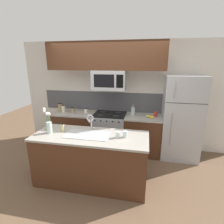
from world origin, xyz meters
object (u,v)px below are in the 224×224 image
at_px(storage_jar_tall, 60,107).
at_px(storage_jar_medium, 63,109).
at_px(storage_jar_short, 73,110).
at_px(banana_bunch, 150,117).
at_px(spare_glass, 125,134).
at_px(stove_range, 110,132).
at_px(dish_soap_bottle, 63,128).
at_px(microwave, 109,80).
at_px(storage_jar_squat, 86,110).
at_px(french_press, 133,111).
at_px(refrigerator, 181,118).
at_px(flower_vase, 49,125).
at_px(coffee_tin, 155,114).
at_px(drinking_glass, 118,135).
at_px(sink_faucet, 90,120).

bearing_deg(storage_jar_tall, storage_jar_medium, -24.27).
xyz_separation_m(storage_jar_tall, storage_jar_short, (0.34, -0.02, -0.05)).
relative_size(storage_jar_short, banana_bunch, 0.64).
bearing_deg(storage_jar_medium, spare_glass, -35.17).
xyz_separation_m(banana_bunch, spare_glass, (-0.42, -1.15, 0.03)).
distance_m(stove_range, dish_soap_bottle, 1.43).
height_order(microwave, spare_glass, microwave).
distance_m(storage_jar_squat, french_press, 1.14).
bearing_deg(storage_jar_short, storage_jar_tall, 176.00).
height_order(microwave, french_press, microwave).
relative_size(refrigerator, flower_vase, 3.96).
height_order(storage_jar_short, coffee_tin, storage_jar_short).
distance_m(storage_jar_medium, drinking_glass, 2.00).
bearing_deg(microwave, banana_bunch, -2.46).
relative_size(microwave, sink_faucet, 2.43).
bearing_deg(sink_faucet, flower_vase, -159.30).
xyz_separation_m(refrigerator, flower_vase, (-2.42, -1.32, 0.13)).
height_order(microwave, refrigerator, microwave).
bearing_deg(storage_jar_tall, banana_bunch, -2.23).
distance_m(microwave, banana_bunch, 1.23).
relative_size(storage_jar_tall, storage_jar_medium, 1.20).
bearing_deg(stove_range, storage_jar_squat, 177.23).
relative_size(storage_jar_short, spare_glass, 1.14).
bearing_deg(storage_jar_short, sink_faucet, -52.32).
xyz_separation_m(storage_jar_short, spare_glass, (1.46, -1.22, -0.01)).
xyz_separation_m(refrigerator, drinking_glass, (-1.20, -1.28, 0.04)).
distance_m(sink_faucet, spare_glass, 0.69).
relative_size(banana_bunch, coffee_tin, 1.73).
relative_size(storage_jar_tall, spare_glass, 2.04).
relative_size(storage_jar_medium, drinking_glass, 1.72).
distance_m(microwave, spare_glass, 1.51).
xyz_separation_m(stove_range, spare_glass, (0.52, -1.22, 0.50)).
xyz_separation_m(microwave, flower_vase, (-0.81, -1.28, -0.66)).
bearing_deg(storage_jar_squat, stove_range, -2.77).
distance_m(stove_range, microwave, 1.26).
bearing_deg(storage_jar_medium, sink_faucet, -44.51).
bearing_deg(storage_jar_short, dish_soap_bottle, -74.36).
relative_size(dish_soap_bottle, drinking_glass, 1.57).
bearing_deg(microwave, storage_jar_medium, -179.86).
height_order(french_press, flower_vase, flower_vase).
bearing_deg(french_press, flower_vase, -134.86).
height_order(refrigerator, storage_jar_tall, refrigerator).
height_order(storage_jar_squat, drinking_glass, storage_jar_squat).
bearing_deg(flower_vase, microwave, 57.71).
bearing_deg(microwave, stove_range, 90.16).
xyz_separation_m(microwave, drinking_glass, (0.41, -1.24, -0.76)).
height_order(refrigerator, french_press, refrigerator).
bearing_deg(drinking_glass, flower_vase, -178.01).
bearing_deg(french_press, coffee_tin, -1.11).
xyz_separation_m(refrigerator, french_press, (-1.07, 0.04, 0.08)).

